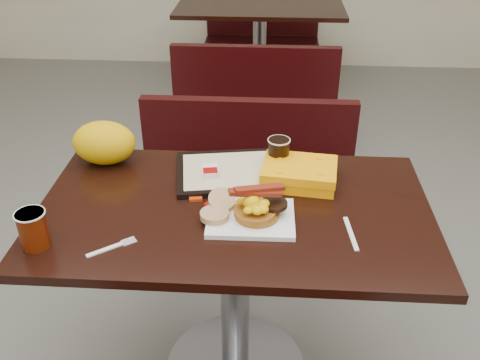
# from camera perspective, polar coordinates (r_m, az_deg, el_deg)

# --- Properties ---
(table_near) EXTENTS (1.20, 0.70, 0.75)m
(table_near) POSITION_cam_1_polar(r_m,az_deg,el_deg) (1.87, -0.54, -12.43)
(table_near) COLOR black
(table_near) RESTS_ON floor
(bench_near_n) EXTENTS (1.00, 0.46, 0.72)m
(bench_near_n) POSITION_cam_1_polar(r_m,az_deg,el_deg) (2.43, 0.63, -1.22)
(bench_near_n) COLOR black
(bench_near_n) RESTS_ON floor
(table_far) EXTENTS (1.20, 0.70, 0.75)m
(table_far) POSITION_cam_1_polar(r_m,az_deg,el_deg) (4.15, 2.07, 13.19)
(table_far) COLOR black
(table_far) RESTS_ON floor
(bench_far_s) EXTENTS (1.00, 0.46, 0.72)m
(bench_far_s) POSITION_cam_1_polar(r_m,az_deg,el_deg) (3.50, 1.69, 9.39)
(bench_far_s) COLOR black
(bench_far_s) RESTS_ON floor
(bench_far_n) EXTENTS (1.00, 0.46, 0.72)m
(bench_far_n) POSITION_cam_1_polar(r_m,az_deg,el_deg) (4.83, 2.34, 15.60)
(bench_far_n) COLOR black
(bench_far_n) RESTS_ON floor
(platter) EXTENTS (0.26, 0.20, 0.02)m
(platter) POSITION_cam_1_polar(r_m,az_deg,el_deg) (1.57, 1.16, -4.08)
(platter) COLOR white
(platter) RESTS_ON table_near
(pancake_stack) EXTENTS (0.15, 0.15, 0.03)m
(pancake_stack) POSITION_cam_1_polar(r_m,az_deg,el_deg) (1.56, 1.83, -3.46)
(pancake_stack) COLOR #9B4E19
(pancake_stack) RESTS_ON platter
(sausage_patty) EXTENTS (0.10, 0.10, 0.01)m
(sausage_patty) POSITION_cam_1_polar(r_m,az_deg,el_deg) (1.56, 3.66, -2.57)
(sausage_patty) COLOR black
(sausage_patty) RESTS_ON pancake_stack
(scrambled_eggs) EXTENTS (0.10, 0.09, 0.05)m
(scrambled_eggs) POSITION_cam_1_polar(r_m,az_deg,el_deg) (1.53, 1.28, -2.50)
(scrambled_eggs) COLOR #FEB805
(scrambled_eggs) RESTS_ON pancake_stack
(bacon_strips) EXTENTS (0.17, 0.10, 0.01)m
(bacon_strips) POSITION_cam_1_polar(r_m,az_deg,el_deg) (1.53, 1.63, -1.25)
(bacon_strips) COLOR #4E0F05
(bacon_strips) RESTS_ON scrambled_eggs
(muffin_bottom) EXTENTS (0.10, 0.10, 0.02)m
(muffin_bottom) POSITION_cam_1_polar(r_m,az_deg,el_deg) (1.56, -2.73, -3.75)
(muffin_bottom) COLOR tan
(muffin_bottom) RESTS_ON platter
(muffin_top) EXTENTS (0.10, 0.10, 0.05)m
(muffin_top) POSITION_cam_1_polar(r_m,az_deg,el_deg) (1.60, -1.94, -2.17)
(muffin_top) COLOR tan
(muffin_top) RESTS_ON platter
(coffee_cup_near) EXTENTS (0.08, 0.08, 0.11)m
(coffee_cup_near) POSITION_cam_1_polar(r_m,az_deg,el_deg) (1.55, -21.23, -4.95)
(coffee_cup_near) COLOR maroon
(coffee_cup_near) RESTS_ON table_near
(fork) EXTENTS (0.13, 0.11, 0.00)m
(fork) POSITION_cam_1_polar(r_m,az_deg,el_deg) (1.51, -14.29, -7.25)
(fork) COLOR white
(fork) RESTS_ON table_near
(knife) EXTENTS (0.03, 0.16, 0.00)m
(knife) POSITION_cam_1_polar(r_m,az_deg,el_deg) (1.55, 11.76, -5.61)
(knife) COLOR white
(knife) RESTS_ON table_near
(condiment_syrup) EXTENTS (0.04, 0.04, 0.01)m
(condiment_syrup) POSITION_cam_1_polar(r_m,az_deg,el_deg) (1.67, -4.77, -1.93)
(condiment_syrup) COLOR #B92F07
(condiment_syrup) RESTS_ON table_near
(condiment_ketchup) EXTENTS (0.05, 0.05, 0.01)m
(condiment_ketchup) POSITION_cam_1_polar(r_m,az_deg,el_deg) (1.63, -3.00, -2.74)
(condiment_ketchup) COLOR #8C0504
(condiment_ketchup) RESTS_ON table_near
(tray) EXTENTS (0.44, 0.34, 0.02)m
(tray) POSITION_cam_1_polar(r_m,az_deg,el_deg) (1.79, -0.43, 0.89)
(tray) COLOR black
(tray) RESTS_ON table_near
(hashbrown_sleeve_left) EXTENTS (0.06, 0.08, 0.02)m
(hashbrown_sleeve_left) POSITION_cam_1_polar(r_m,az_deg,el_deg) (1.76, -3.21, 0.99)
(hashbrown_sleeve_left) COLOR silver
(hashbrown_sleeve_left) RESTS_ON tray
(coffee_cup_far) EXTENTS (0.08, 0.08, 0.10)m
(coffee_cup_far) POSITION_cam_1_polar(r_m,az_deg,el_deg) (1.79, 4.14, 2.94)
(coffee_cup_far) COLOR black
(coffee_cup_far) RESTS_ON tray
(clamshell) EXTENTS (0.26, 0.21, 0.06)m
(clamshell) POSITION_cam_1_polar(r_m,az_deg,el_deg) (1.75, 6.34, 0.69)
(clamshell) COLOR #FD9B04
(clamshell) RESTS_ON table_near
(paper_bag) EXTENTS (0.26, 0.22, 0.15)m
(paper_bag) POSITION_cam_1_polar(r_m,az_deg,el_deg) (1.90, -14.32, 3.89)
(paper_bag) COLOR #E1AE07
(paper_bag) RESTS_ON table_near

